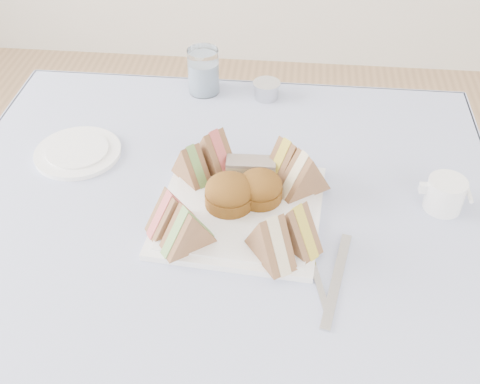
# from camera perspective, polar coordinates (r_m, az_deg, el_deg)

# --- Properties ---
(table) EXTENTS (0.90, 0.90, 0.74)m
(table) POSITION_cam_1_polar(r_m,az_deg,el_deg) (1.33, -1.89, -15.40)
(table) COLOR brown
(table) RESTS_ON floor
(tablecloth) EXTENTS (1.02, 1.02, 0.01)m
(tablecloth) POSITION_cam_1_polar(r_m,az_deg,el_deg) (1.04, -2.33, -3.85)
(tablecloth) COLOR #9DABDB
(tablecloth) RESTS_ON table
(serving_plate) EXTENTS (0.30, 0.30, 0.01)m
(serving_plate) POSITION_cam_1_polar(r_m,az_deg,el_deg) (1.07, 0.00, -1.79)
(serving_plate) COLOR white
(serving_plate) RESTS_ON tablecloth
(sandwich_fl_a) EXTENTS (0.10, 0.08, 0.08)m
(sandwich_fl_a) POSITION_cam_1_polar(r_m,az_deg,el_deg) (1.01, -6.51, -1.74)
(sandwich_fl_a) COLOR brown
(sandwich_fl_a) RESTS_ON serving_plate
(sandwich_fl_b) EXTENTS (0.10, 0.09, 0.08)m
(sandwich_fl_b) POSITION_cam_1_polar(r_m,az_deg,el_deg) (0.97, -5.04, -3.34)
(sandwich_fl_b) COLOR brown
(sandwich_fl_b) RESTS_ON serving_plate
(sandwich_fr_a) EXTENTS (0.10, 0.10, 0.08)m
(sandwich_fr_a) POSITION_cam_1_polar(r_m,az_deg,el_deg) (0.98, 5.31, -3.11)
(sandwich_fr_a) COLOR brown
(sandwich_fr_a) RESTS_ON serving_plate
(sandwich_fr_b) EXTENTS (0.09, 0.10, 0.09)m
(sandwich_fr_b) POSITION_cam_1_polar(r_m,az_deg,el_deg) (0.95, 2.94, -4.26)
(sandwich_fr_b) COLOR brown
(sandwich_fr_b) RESTS_ON serving_plate
(sandwich_bl_a) EXTENTS (0.09, 0.09, 0.07)m
(sandwich_bl_a) POSITION_cam_1_polar(r_m,az_deg,el_deg) (1.11, -4.67, 2.85)
(sandwich_bl_a) COLOR brown
(sandwich_bl_a) RESTS_ON serving_plate
(sandwich_bl_b) EXTENTS (0.10, 0.10, 0.09)m
(sandwich_bl_b) POSITION_cam_1_polar(r_m,az_deg,el_deg) (1.12, -2.49, 4.01)
(sandwich_bl_b) COLOR brown
(sandwich_bl_b) RESTS_ON serving_plate
(sandwich_br_a) EXTENTS (0.10, 0.09, 0.09)m
(sandwich_br_a) POSITION_cam_1_polar(r_m,az_deg,el_deg) (1.08, 6.08, 1.88)
(sandwich_br_a) COLOR brown
(sandwich_br_a) RESTS_ON serving_plate
(sandwich_br_b) EXTENTS (0.10, 0.10, 0.08)m
(sandwich_br_b) POSITION_cam_1_polar(r_m,az_deg,el_deg) (1.11, 4.42, 3.20)
(sandwich_br_b) COLOR brown
(sandwich_br_b) RESTS_ON serving_plate
(scone_left) EXTENTS (0.10, 0.10, 0.06)m
(scone_left) POSITION_cam_1_polar(r_m,az_deg,el_deg) (1.05, -1.04, -0.06)
(scone_left) COLOR brown
(scone_left) RESTS_ON serving_plate
(scone_right) EXTENTS (0.10, 0.10, 0.05)m
(scone_right) POSITION_cam_1_polar(r_m,az_deg,el_deg) (1.06, 1.90, 0.41)
(scone_right) COLOR brown
(scone_right) RESTS_ON serving_plate
(pastry_slice) EXTENTS (0.09, 0.04, 0.04)m
(pastry_slice) POSITION_cam_1_polar(r_m,az_deg,el_deg) (1.11, 1.04, 2.16)
(pastry_slice) COLOR tan
(pastry_slice) RESTS_ON serving_plate
(side_plate) EXTENTS (0.20, 0.20, 0.01)m
(side_plate) POSITION_cam_1_polar(r_m,az_deg,el_deg) (1.24, -15.12, 3.64)
(side_plate) COLOR white
(side_plate) RESTS_ON tablecloth
(water_glass) EXTENTS (0.09, 0.09, 0.10)m
(water_glass) POSITION_cam_1_polar(r_m,az_deg,el_deg) (1.38, -3.48, 11.37)
(water_glass) COLOR white
(water_glass) RESTS_ON tablecloth
(tea_strainer) EXTENTS (0.06, 0.06, 0.03)m
(tea_strainer) POSITION_cam_1_polar(r_m,az_deg,el_deg) (1.37, 2.53, 9.56)
(tea_strainer) COLOR #B8B8BB
(tea_strainer) RESTS_ON tablecloth
(knife) EXTENTS (0.05, 0.20, 0.00)m
(knife) POSITION_cam_1_polar(r_m,az_deg,el_deg) (0.97, 9.15, -8.17)
(knife) COLOR #B8B8BB
(knife) RESTS_ON tablecloth
(fork) EXTENTS (0.05, 0.18, 0.00)m
(fork) POSITION_cam_1_polar(r_m,az_deg,el_deg) (0.98, 7.07, -7.32)
(fork) COLOR #B8B8BB
(fork) RESTS_ON tablecloth
(creamer_jug) EXTENTS (0.07, 0.07, 0.06)m
(creamer_jug) POSITION_cam_1_polar(r_m,az_deg,el_deg) (1.12, 18.87, -0.21)
(creamer_jug) COLOR white
(creamer_jug) RESTS_ON tablecloth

